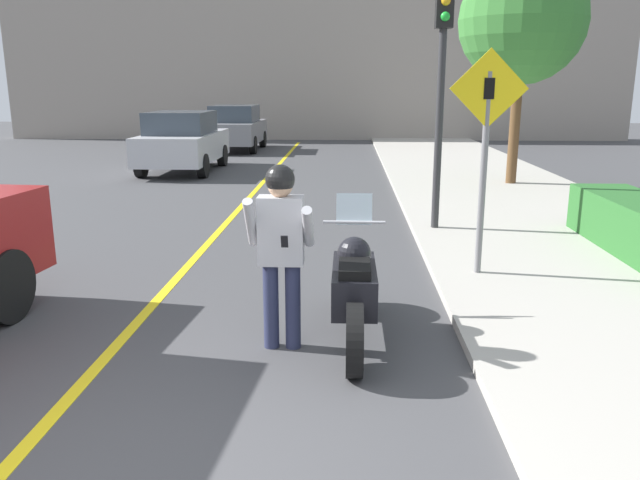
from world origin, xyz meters
TOP-DOWN VIEW (x-y plane):
  - sidewalk_curb at (4.80, 4.00)m, footprint 4.40×44.00m
  - road_center_line at (-0.60, 6.00)m, footprint 0.12×36.00m
  - building_backdrop at (0.00, 26.00)m, footprint 28.00×1.20m
  - motorcycle at (1.60, 2.40)m, footprint 0.62×2.18m
  - person_biker at (0.95, 2.15)m, footprint 0.59×0.47m
  - crossing_sign at (3.15, 4.31)m, footprint 0.91×0.08m
  - traffic_light at (2.96, 6.85)m, footprint 0.26×0.30m
  - street_tree at (5.44, 11.86)m, footprint 2.87×2.87m
  - parked_car_silver at (-3.10, 14.31)m, footprint 1.88×4.20m
  - parked_car_grey at (-2.69, 20.45)m, footprint 1.88×4.20m

SIDE VIEW (x-z plane):
  - road_center_line at x=-0.60m, z-range 0.00..0.01m
  - sidewalk_curb at x=4.80m, z-range 0.00..0.10m
  - motorcycle at x=1.60m, z-range -0.14..1.15m
  - parked_car_silver at x=-3.10m, z-range 0.02..1.70m
  - parked_car_grey at x=-2.69m, z-range 0.02..1.70m
  - person_biker at x=0.95m, z-range 0.18..1.87m
  - crossing_sign at x=3.15m, z-range 0.37..3.04m
  - traffic_light at x=2.96m, z-range 0.85..4.70m
  - street_tree at x=5.44m, z-range 1.22..6.36m
  - building_backdrop at x=0.00m, z-range 0.00..9.72m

